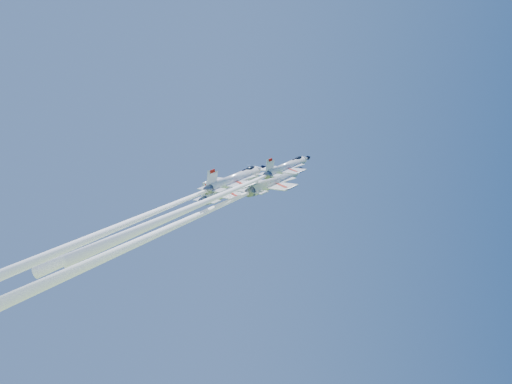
{
  "coord_description": "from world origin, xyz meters",
  "views": [
    {
      "loc": [
        -13.08,
        -103.33,
        77.48
      ],
      "look_at": [
        0.0,
        0.0,
        103.6
      ],
      "focal_mm": 40.0,
      "sensor_mm": 36.0,
      "label": 1
    }
  ],
  "objects": [
    {
      "name": "jet_right",
      "position": [
        -7.69,
        -12.95,
        99.5
      ],
      "size": [
        29.44,
        30.06,
        36.32
      ],
      "rotation": [
        0.49,
        0.26,
        -0.79
      ],
      "color": "white"
    },
    {
      "name": "jet_lead",
      "position": [
        -13.16,
        -9.71,
        95.76
      ],
      "size": [
        38.31,
        39.21,
        47.74
      ],
      "rotation": [
        0.49,
        0.26,
        -0.79
      ],
      "color": "white"
    },
    {
      "name": "jet_slot",
      "position": [
        -21.22,
        -16.73,
        94.14
      ],
      "size": [
        36.41,
        37.45,
        46.26
      ],
      "rotation": [
        0.49,
        0.26,
        -0.79
      ],
      "color": "white"
    },
    {
      "name": "jet_left",
      "position": [
        -15.34,
        -1.52,
        98.63
      ],
      "size": [
        29.1,
        28.72,
        32.75
      ],
      "rotation": [
        0.49,
        0.26,
        -0.79
      ],
      "color": "white"
    }
  ]
}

